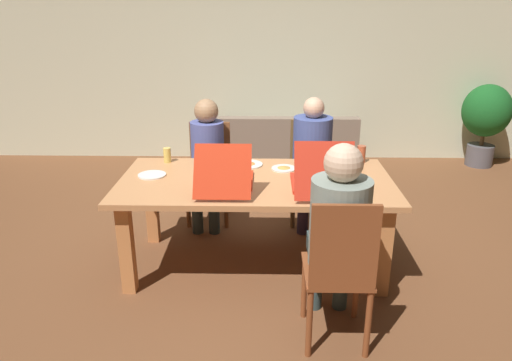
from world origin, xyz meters
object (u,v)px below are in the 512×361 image
(chair_0, at_px, (209,167))
(person_2, at_px, (313,151))
(drinking_glass_0, at_px, (167,155))
(potted_plant, at_px, (486,116))
(drinking_glass_1, at_px, (361,154))
(pizza_box_0, at_px, (226,178))
(plate_0, at_px, (152,175))
(couch, at_px, (280,152))
(person_0, at_px, (207,152))
(pizza_box_1, at_px, (320,180))
(person_1, at_px, (338,226))
(plate_1, at_px, (284,168))
(plate_2, at_px, (248,164))
(chair_1, at_px, (340,268))
(dining_table, at_px, (256,192))
(chair_2, at_px, (310,167))

(chair_0, xyz_separation_m, person_2, (0.98, -0.15, 0.21))
(drinking_glass_0, distance_m, potted_plant, 4.26)
(chair_0, relative_size, drinking_glass_1, 6.34)
(drinking_glass_1, distance_m, potted_plant, 2.98)
(pizza_box_0, height_order, plate_0, pizza_box_0)
(drinking_glass_0, relative_size, couch, 0.07)
(plate_0, distance_m, couch, 2.48)
(person_0, bearing_deg, drinking_glass_0, -124.89)
(pizza_box_1, distance_m, plate_0, 1.30)
(person_0, relative_size, couch, 0.67)
(person_1, xyz_separation_m, drinking_glass_0, (-1.26, 1.24, 0.05))
(person_1, bearing_deg, pizza_box_1, 93.37)
(plate_1, bearing_deg, person_1, -75.17)
(person_0, relative_size, plate_1, 5.92)
(plate_2, bearing_deg, person_0, 129.95)
(person_1, xyz_separation_m, plate_2, (-0.58, 1.18, -0.00))
(chair_0, height_order, plate_0, chair_0)
(person_0, xyz_separation_m, pizza_box_0, (0.25, -0.93, 0.08))
(plate_0, bearing_deg, chair_1, -38.49)
(dining_table, bearing_deg, pizza_box_1, -19.28)
(dining_table, relative_size, chair_0, 2.25)
(chair_1, height_order, plate_2, chair_1)
(chair_2, distance_m, plate_1, 0.80)
(chair_1, distance_m, potted_plant, 4.32)
(dining_table, height_order, plate_2, plate_2)
(couch, bearing_deg, dining_table, -96.53)
(chair_1, xyz_separation_m, person_1, (-0.00, 0.15, 0.20))
(chair_1, bearing_deg, pizza_box_0, 129.94)
(chair_2, xyz_separation_m, pizza_box_0, (-0.73, -1.07, 0.27))
(dining_table, bearing_deg, pizza_box_0, -151.98)
(person_1, relative_size, potted_plant, 1.20)
(plate_1, bearing_deg, plate_0, -170.17)
(plate_2, bearing_deg, potted_plant, 37.81)
(person_0, distance_m, pizza_box_0, 0.97)
(potted_plant, bearing_deg, drinking_glass_1, -132.33)
(person_1, height_order, plate_2, person_1)
(chair_0, distance_m, plate_1, 1.03)
(person_0, distance_m, drinking_glass_0, 0.50)
(chair_2, xyz_separation_m, pizza_box_1, (-0.04, -1.12, 0.27))
(person_1, bearing_deg, potted_plant, 55.63)
(person_2, bearing_deg, person_1, -90.00)
(plate_1, bearing_deg, potted_plant, 41.97)
(dining_table, distance_m, person_0, 0.94)
(plate_2, relative_size, couch, 0.14)
(person_0, bearing_deg, pizza_box_0, -74.91)
(chair_2, distance_m, potted_plant, 2.90)
(drinking_glass_0, height_order, drinking_glass_1, drinking_glass_1)
(pizza_box_1, relative_size, couch, 0.33)
(dining_table, relative_size, pizza_box_0, 3.37)
(plate_0, bearing_deg, potted_plant, 34.86)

